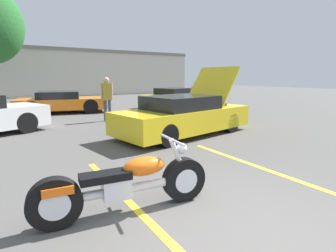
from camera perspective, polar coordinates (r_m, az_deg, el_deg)
The scene contains 10 objects.
ground_plane at distance 3.19m, azimuth 18.89°, elevation -24.30°, with size 80.00×80.00×0.00m, color #514F4C.
parking_stripe_middle at distance 3.54m, azimuth -4.43°, elevation -19.82°, with size 0.12×5.12×0.01m, color yellow.
parking_stripe_back at distance 5.33m, azimuth 24.18°, elevation -9.98°, with size 0.12×5.12×0.01m, color yellow.
far_building at distance 27.55m, azimuth -27.96°, elevation 10.57°, with size 32.00×4.20×4.40m.
motorcycle at distance 3.59m, azimuth -9.15°, elevation -12.52°, with size 2.39×0.70×0.96m.
show_car_hood_open at distance 8.22m, azimuth 3.65°, elevation 2.30°, with size 4.76×2.54×2.14m.
parked_car_right_row at distance 16.24m, azimuth 2.01°, elevation 6.24°, with size 5.01×3.00×1.13m.
parked_car_mid_right_row at distance 14.37m, azimuth -22.08°, elevation 4.87°, with size 4.60×2.82×1.08m.
spectator_near_motorcycle at distance 11.00m, azimuth -13.17°, elevation 6.58°, with size 0.52×0.23×1.78m.
spectator_by_show_car at distance 11.29m, azimuth 6.05°, elevation 6.33°, with size 0.52×0.21×1.62m.
Camera 1 is at (-2.10, -1.60, 1.80)m, focal length 28.00 mm.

